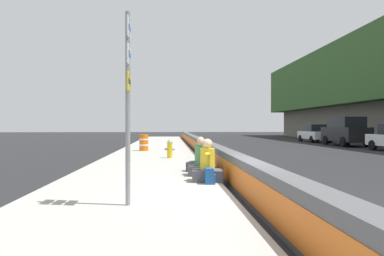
# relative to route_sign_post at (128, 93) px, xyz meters

# --- Properties ---
(ground_plane) EXTENTS (160.00, 160.00, 0.00)m
(ground_plane) POSITION_rel_route_sign_post_xyz_m (1.27, -2.57, -2.23)
(ground_plane) COLOR #232326
(ground_plane) RESTS_ON ground
(sidewalk_strip) EXTENTS (80.00, 4.40, 0.14)m
(sidewalk_strip) POSITION_rel_route_sign_post_xyz_m (1.27, 0.08, -2.16)
(sidewalk_strip) COLOR #A8A59E
(sidewalk_strip) RESTS_ON ground_plane
(jersey_barrier) EXTENTS (76.00, 0.45, 0.85)m
(jersey_barrier) POSITION_rel_route_sign_post_xyz_m (1.27, -2.56, -1.81)
(jersey_barrier) COLOR #545456
(jersey_barrier) RESTS_ON ground_plane
(route_sign_post) EXTENTS (0.44, 0.09, 3.60)m
(route_sign_post) POSITION_rel_route_sign_post_xyz_m (0.00, 0.00, 0.00)
(route_sign_post) COLOR gray
(route_sign_post) RESTS_ON sidewalk_strip
(fire_hydrant) EXTENTS (0.26, 0.46, 0.88)m
(fire_hydrant) POSITION_rel_route_sign_post_xyz_m (9.72, -0.78, -1.65)
(fire_hydrant) COLOR gold
(fire_hydrant) RESTS_ON sidewalk_strip
(seated_person_foreground) EXTENTS (0.76, 0.87, 1.13)m
(seated_person_foreground) POSITION_rel_route_sign_post_xyz_m (2.80, -1.78, -1.74)
(seated_person_foreground) COLOR #424247
(seated_person_foreground) RESTS_ON sidewalk_strip
(seated_person_middle) EXTENTS (0.70, 0.79, 1.10)m
(seated_person_middle) POSITION_rel_route_sign_post_xyz_m (3.97, -1.73, -1.75)
(seated_person_middle) COLOR #424247
(seated_person_middle) RESTS_ON sidewalk_strip
(seated_person_rear) EXTENTS (0.91, 0.98, 1.12)m
(seated_person_rear) POSITION_rel_route_sign_post_xyz_m (4.95, -1.78, -1.74)
(seated_person_rear) COLOR #424247
(seated_person_rear) RESTS_ON sidewalk_strip
(backpack) EXTENTS (0.32, 0.28, 0.40)m
(backpack) POSITION_rel_route_sign_post_xyz_m (2.35, -1.79, -1.90)
(backpack) COLOR navy
(backpack) RESTS_ON sidewalk_strip
(construction_barrel) EXTENTS (0.54, 0.54, 0.95)m
(construction_barrel) POSITION_rel_route_sign_post_xyz_m (14.59, 0.73, -1.61)
(construction_barrel) COLOR orange
(construction_barrel) RESTS_ON sidewalk_strip
(parked_car_midline) EXTENTS (4.81, 2.08, 2.28)m
(parked_car_midline) POSITION_rel_route_sign_post_xyz_m (20.96, -14.64, -1.05)
(parked_car_midline) COLOR black
(parked_car_midline) RESTS_ON ground_plane
(parked_car_far) EXTENTS (4.50, 1.95, 1.71)m
(parked_car_far) POSITION_rel_route_sign_post_xyz_m (27.29, -14.76, -1.37)
(parked_car_far) COLOR silver
(parked_car_far) RESTS_ON ground_plane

